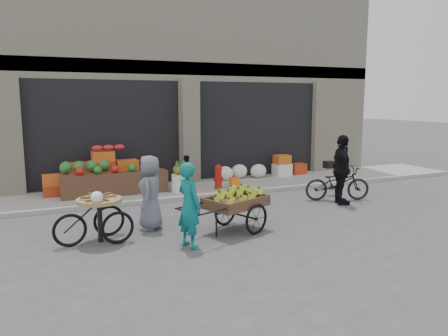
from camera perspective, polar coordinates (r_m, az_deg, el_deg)
name	(u,v)px	position (r m, az deg, el deg)	size (l,w,h in m)	color
ground	(269,227)	(9.32, 5.95, -7.67)	(80.00, 80.00, 0.00)	#424244
sidewalk	(200,188)	(12.91, -3.15, -2.68)	(18.00, 2.20, 0.12)	gray
building	(161,80)	(16.40, -8.25, 11.34)	(14.00, 6.45, 7.00)	beige
fruit_display	(112,172)	(12.43, -14.40, -0.53)	(3.10, 1.12, 1.24)	#AC3117
pineapple_bin	(181,183)	(12.14, -5.63, -1.96)	(0.52, 0.52, 0.50)	silver
fire_hydrant	(218,176)	(12.46, -0.76, -1.02)	(0.22, 0.22, 0.71)	#A5140F
orange_bucket	(235,183)	(12.66, 1.41, -1.94)	(0.32, 0.32, 0.30)	orange
right_bay_goods	(267,168)	(14.49, 5.69, -0.04)	(3.35, 0.60, 0.70)	silver
seated_person	(187,171)	(12.79, -4.79, -0.41)	(0.45, 0.35, 0.93)	black
banana_cart	(234,201)	(8.80, 1.34, -4.32)	(2.25, 1.49, 0.88)	brown
vendor_woman	(189,205)	(7.87, -4.57, -4.85)	(0.57, 0.37, 1.56)	#0D6869
tricycle_cart	(99,213)	(8.51, -16.00, -5.64)	(1.45, 0.93, 0.95)	#9E7F51
vendor_grey	(150,193)	(9.08, -9.62, -3.18)	(0.75, 0.49, 1.54)	slate
bicycle	(337,183)	(11.97, 14.58, -1.97)	(0.60, 1.72, 0.90)	black
cyclist	(342,170)	(11.47, 15.13, -0.23)	(1.04, 0.43, 1.78)	black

